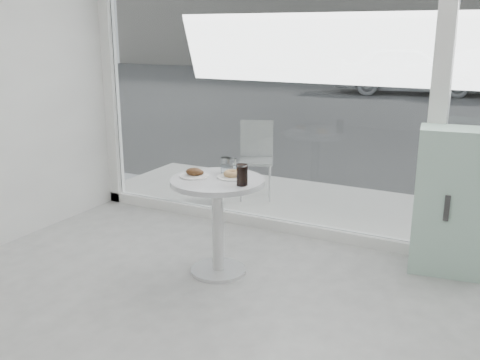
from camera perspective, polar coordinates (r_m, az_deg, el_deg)
The scene contains 12 objects.
storefront at distance 4.69m, azimuth 10.71°, elevation 13.63°, with size 5.00×0.14×3.00m.
main_table at distance 4.12m, azimuth -2.41°, elevation -2.83°, with size 0.72×0.72×0.77m.
patio_deck at distance 5.77m, azimuth 11.54°, elevation -3.17°, with size 5.60×1.60×0.05m, color silver.
street at distance 17.63m, azimuth 23.02°, elevation 8.36°, with size 40.00×24.00×0.00m, color #333333.
mint_cabinet at distance 4.46m, azimuth 21.49°, elevation -2.14°, with size 0.58×0.42×1.15m.
patio_chair at distance 5.94m, azimuth 1.78°, elevation 2.76°, with size 0.48×0.48×0.85m.
car_white at distance 17.22m, azimuth 17.49°, elevation 11.15°, with size 1.70×4.23×1.44m, color silver.
plate_fritter at distance 4.12m, azimuth -4.84°, elevation 0.70°, with size 0.23×0.23×0.07m.
plate_donut at distance 4.08m, azimuth -0.81°, elevation 0.53°, with size 0.24×0.24×0.06m.
water_tumbler_a at distance 4.21m, azimuth -1.54°, elevation 1.48°, with size 0.08×0.08×0.13m.
water_tumbler_b at distance 4.17m, azimuth -0.88°, elevation 1.37°, with size 0.08×0.08×0.13m.
cola_glass at distance 3.86m, azimuth 0.23°, elevation 0.51°, with size 0.08×0.08×0.16m.
Camera 1 is at (1.47, -1.48, 1.85)m, focal length 40.00 mm.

